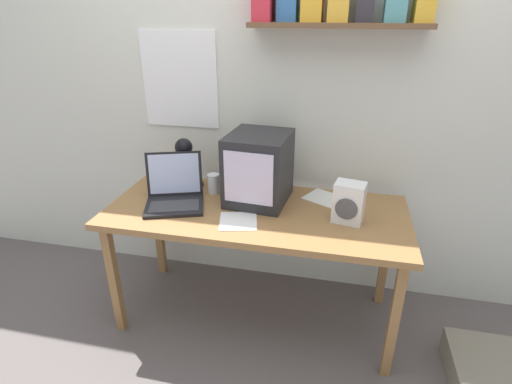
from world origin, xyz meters
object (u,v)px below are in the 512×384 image
object	(u,v)px
desk_lamp	(186,156)
loose_paper_near_laptop	(238,221)
corner_desk	(256,219)
floor_cushion	(504,381)
crt_monitor	(259,168)
laptop	(174,192)
juice_glass	(214,184)
open_notebook	(326,199)
space_heater	(349,203)

from	to	relation	value
desk_lamp	loose_paper_near_laptop	xyz separation A→B (m)	(0.39, -0.33, -0.20)
corner_desk	floor_cushion	world-z (taller)	corner_desk
loose_paper_near_laptop	floor_cushion	bearing A→B (deg)	-5.34
floor_cushion	loose_paper_near_laptop	bearing A→B (deg)	174.66
crt_monitor	desk_lamp	size ratio (longest dim) A/B	1.22
crt_monitor	desk_lamp	world-z (taller)	crt_monitor
desk_lamp	loose_paper_near_laptop	distance (m)	0.55
laptop	juice_glass	distance (m)	0.24
corner_desk	open_notebook	world-z (taller)	open_notebook
juice_glass	open_notebook	distance (m)	0.64
corner_desk	loose_paper_near_laptop	bearing A→B (deg)	-111.15
desk_lamp	open_notebook	world-z (taller)	desk_lamp
desk_lamp	juice_glass	distance (m)	0.23
juice_glass	loose_paper_near_laptop	xyz separation A→B (m)	(0.22, -0.30, -0.05)
laptop	juice_glass	xyz separation A→B (m)	(0.17, 0.17, -0.01)
laptop	desk_lamp	distance (m)	0.24
loose_paper_near_laptop	floor_cushion	distance (m)	1.47
space_heater	loose_paper_near_laptop	xyz separation A→B (m)	(-0.53, -0.12, -0.10)
desk_lamp	juice_glass	xyz separation A→B (m)	(0.17, -0.02, -0.15)
open_notebook	loose_paper_near_laptop	distance (m)	0.54
space_heater	loose_paper_near_laptop	size ratio (longest dim) A/B	0.89
desk_lamp	loose_paper_near_laptop	bearing A→B (deg)	-25.98
space_heater	floor_cushion	xyz separation A→B (m)	(0.79, -0.25, -0.74)
juice_glass	open_notebook	world-z (taller)	juice_glass
open_notebook	loose_paper_near_laptop	size ratio (longest dim) A/B	1.20
open_notebook	desk_lamp	bearing A→B (deg)	-177.87
crt_monitor	loose_paper_near_laptop	world-z (taller)	crt_monitor
juice_glass	loose_paper_near_laptop	distance (m)	0.38
corner_desk	loose_paper_near_laptop	xyz separation A→B (m)	(-0.06, -0.15, 0.06)
juice_glass	space_heater	size ratio (longest dim) A/B	0.55
desk_lamp	juice_glass	size ratio (longest dim) A/B	2.75
floor_cushion	crt_monitor	bearing A→B (deg)	163.13
laptop	loose_paper_near_laptop	bearing A→B (deg)	-38.16
crt_monitor	floor_cushion	distance (m)	1.56
crt_monitor	floor_cushion	bearing A→B (deg)	-11.91
corner_desk	juice_glass	bearing A→B (deg)	151.44
floor_cushion	open_notebook	bearing A→B (deg)	152.20
corner_desk	space_heater	bearing A→B (deg)	-3.32
desk_lamp	juice_glass	world-z (taller)	desk_lamp
corner_desk	loose_paper_near_laptop	size ratio (longest dim) A/B	6.87
space_heater	desk_lamp	bearing A→B (deg)	178.48
desk_lamp	juice_glass	bearing A→B (deg)	5.82
juice_glass	loose_paper_near_laptop	bearing A→B (deg)	-53.47
space_heater	open_notebook	bearing A→B (deg)	127.73
space_heater	floor_cushion	bearing A→B (deg)	-6.19
desk_lamp	space_heater	size ratio (longest dim) A/B	1.51
corner_desk	space_heater	world-z (taller)	space_heater
desk_lamp	space_heater	xyz separation A→B (m)	(0.92, -0.20, -0.10)
open_notebook	space_heater	bearing A→B (deg)	-63.30
juice_glass	laptop	bearing A→B (deg)	-134.61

